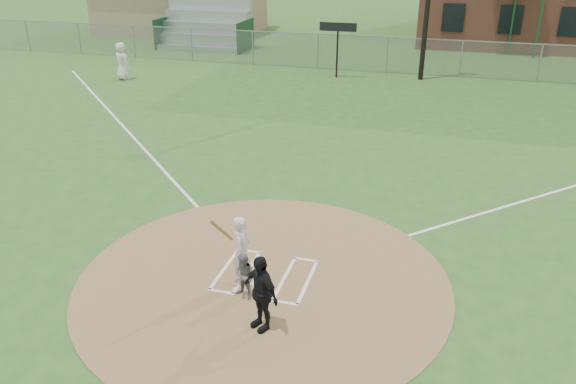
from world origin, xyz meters
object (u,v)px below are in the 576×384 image
(home_plate, at_px, (257,280))
(umpire, at_px, (261,293))
(batter_at_plate, at_px, (242,249))
(catcher, at_px, (244,277))
(ondeck_player, at_px, (122,61))

(home_plate, distance_m, umpire, 1.83)
(batter_at_plate, bearing_deg, home_plate, 11.09)
(umpire, bearing_deg, catcher, 160.75)
(umpire, bearing_deg, home_plate, 144.64)
(catcher, distance_m, ondeck_player, 21.84)
(umpire, distance_m, ondeck_player, 22.92)
(umpire, bearing_deg, batter_at_plate, 155.13)
(home_plate, height_order, batter_at_plate, batter_at_plate)
(home_plate, height_order, umpire, umpire)
(catcher, distance_m, umpire, 1.12)
(catcher, xyz_separation_m, umpire, (0.66, -0.85, 0.29))
(catcher, distance_m, batter_at_plate, 0.73)
(ondeck_player, bearing_deg, batter_at_plate, 157.31)
(home_plate, relative_size, ondeck_player, 0.24)
(catcher, height_order, umpire, umpire)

